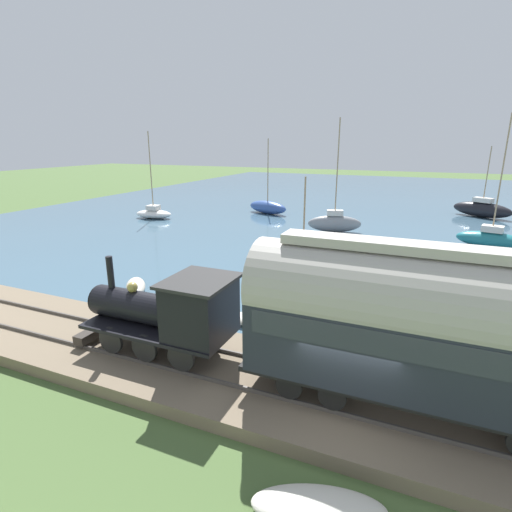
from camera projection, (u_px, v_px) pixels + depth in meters
The scene contains 14 objects.
ground_plane at pixel (347, 422), 10.99m from camera, with size 200.00×200.00×0.00m, color #476033.
harbor_water at pixel (414, 204), 49.07m from camera, with size 80.00×80.00×0.01m.
rail_embankment at pixel (350, 405), 11.36m from camera, with size 4.70×56.00×0.55m.
steam_locomotive at pixel (172, 310), 13.09m from camera, with size 2.29×5.64×3.10m.
passenger_coach at pixel (431, 326), 9.89m from camera, with size 2.45×9.66×4.54m.
sailboat_red at pixel (303, 263), 23.85m from camera, with size 3.08×6.52×5.51m.
sailboat_teal at pixel (491, 239), 28.56m from camera, with size 2.56×4.81×9.24m.
sailboat_black at pixel (482, 209), 40.31m from camera, with size 4.32×5.79×6.96m.
sailboat_blue at pixel (268, 207), 42.30m from camera, with size 3.14×5.12×7.68m.
sailboat_white at pixel (154, 213), 39.70m from camera, with size 2.32×3.92×8.32m.
sailboat_gray at pixel (334, 223), 33.64m from camera, with size 2.37×4.58×9.22m.
rowboat_near_shore at pixel (136, 286), 20.42m from camera, with size 2.61×2.38×0.53m.
rowboat_mid_harbor at pixel (249, 319), 16.79m from camera, with size 1.09×1.96×0.41m.
beached_dinghy at pixel (319, 508), 8.16m from camera, with size 1.88×3.00×0.44m.
Camera 1 is at (-9.52, -1.37, 7.44)m, focal length 28.00 mm.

